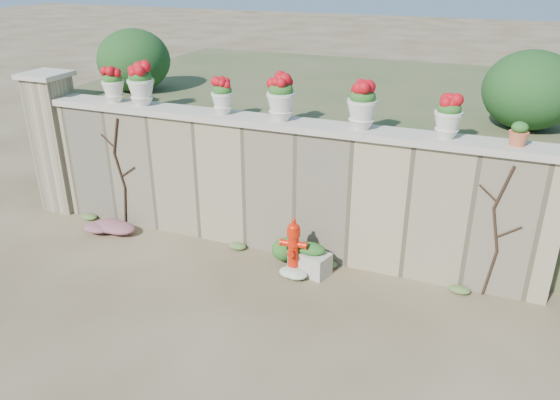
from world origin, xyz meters
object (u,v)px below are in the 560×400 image
at_px(urn_pot_0, 113,85).
at_px(terracotta_pot, 519,135).
at_px(fire_hydrant, 293,247).
at_px(planter_box, 310,259).

relative_size(urn_pot_0, terracotta_pot, 1.89).
height_order(fire_hydrant, terracotta_pot, terracotta_pot).
bearing_deg(fire_hydrant, urn_pot_0, 163.53).
distance_m(planter_box, terracotta_pot, 3.25).
bearing_deg(planter_box, terracotta_pot, 28.68).
height_order(fire_hydrant, planter_box, fire_hydrant).
distance_m(planter_box, urn_pot_0, 4.20).
bearing_deg(terracotta_pot, urn_pot_0, 180.00).
xyz_separation_m(fire_hydrant, urn_pot_0, (-3.35, 0.68, 1.92)).
bearing_deg(fire_hydrant, terracotta_pot, 9.07).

